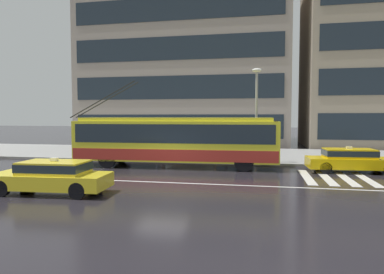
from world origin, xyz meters
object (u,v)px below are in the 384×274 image
at_px(pedestrian_waiting_by_pole, 163,143).
at_px(street_lamp, 256,106).
at_px(taxi_oncoming_near, 52,176).
at_px(pedestrian_approaching_curb, 216,145).
at_px(trolleybus, 176,140).
at_px(bus_shelter, 187,128).
at_px(pedestrian_walking_past, 225,134).
at_px(taxi_ahead_of_bus, 351,159).
at_px(pedestrian_at_shelter, 129,134).

xyz_separation_m(pedestrian_waiting_by_pole, street_lamp, (6.44, -1.43, 2.48)).
height_order(taxi_oncoming_near, pedestrian_approaching_curb, pedestrian_approaching_curb).
xyz_separation_m(trolleybus, taxi_oncoming_near, (-3.02, -7.79, -0.90)).
bearing_deg(bus_shelter, pedestrian_walking_past, 0.62).
distance_m(trolleybus, taxi_ahead_of_bus, 9.71).
relative_size(bus_shelter, street_lamp, 0.71).
bearing_deg(street_lamp, taxi_oncoming_near, -127.88).
bearing_deg(pedestrian_at_shelter, taxi_oncoming_near, -84.28).
bearing_deg(street_lamp, pedestrian_waiting_by_pole, 167.48).
bearing_deg(pedestrian_approaching_curb, pedestrian_walking_past, 65.41).
distance_m(trolleybus, pedestrian_approaching_curb, 3.32).
bearing_deg(trolleybus, taxi_oncoming_near, -111.20).
xyz_separation_m(pedestrian_at_shelter, pedestrian_approaching_curb, (6.14, -0.47, -0.61)).
relative_size(pedestrian_walking_past, pedestrian_waiting_by_pole, 1.18).
distance_m(trolleybus, bus_shelter, 3.76).
distance_m(taxi_ahead_of_bus, street_lamp, 6.21).
height_order(taxi_ahead_of_bus, pedestrian_waiting_by_pole, pedestrian_waiting_by_pole).
height_order(pedestrian_waiting_by_pole, street_lamp, street_lamp).
relative_size(trolleybus, taxi_oncoming_near, 2.69).
distance_m(pedestrian_approaching_curb, pedestrian_walking_past, 1.44).
bearing_deg(taxi_oncoming_near, pedestrian_approaching_curb, 64.06).
height_order(trolleybus, taxi_oncoming_near, trolleybus).
relative_size(pedestrian_at_shelter, pedestrian_waiting_by_pole, 1.15).
bearing_deg(pedestrian_approaching_curb, street_lamp, -11.48).
bearing_deg(pedestrian_at_shelter, trolleybus, -36.67).
height_order(pedestrian_walking_past, street_lamp, street_lamp).
height_order(pedestrian_at_shelter, street_lamp, street_lamp).
bearing_deg(pedestrian_approaching_curb, taxi_ahead_of_bus, -19.31).
relative_size(trolleybus, street_lamp, 2.14).
xyz_separation_m(taxi_oncoming_near, pedestrian_waiting_by_pole, (1.22, 11.28, 0.45)).
distance_m(trolleybus, pedestrian_at_shelter, 5.13).
relative_size(bus_shelter, pedestrian_approaching_curb, 2.44).
xyz_separation_m(pedestrian_at_shelter, pedestrian_waiting_by_pole, (2.30, 0.43, -0.60)).
xyz_separation_m(taxi_oncoming_near, pedestrian_approaching_curb, (5.05, 10.38, 0.44)).
xyz_separation_m(taxi_ahead_of_bus, pedestrian_approaching_curb, (-7.64, 2.68, 0.44)).
distance_m(taxi_ahead_of_bus, pedestrian_approaching_curb, 8.11).
xyz_separation_m(trolleybus, taxi_ahead_of_bus, (9.67, -0.09, -0.90)).
relative_size(taxi_oncoming_near, pedestrian_waiting_by_pole, 2.71).
xyz_separation_m(pedestrian_approaching_curb, street_lamp, (2.61, -0.53, 2.49)).
bearing_deg(taxi_oncoming_near, taxi_ahead_of_bus, 31.24).
bearing_deg(pedestrian_walking_past, taxi_ahead_of_bus, -28.36).
relative_size(trolleybus, pedestrian_waiting_by_pole, 7.28).
bearing_deg(street_lamp, trolleybus, -156.10).
relative_size(taxi_ahead_of_bus, bus_shelter, 1.15).
xyz_separation_m(taxi_ahead_of_bus, pedestrian_at_shelter, (-13.78, 3.15, 1.05)).
xyz_separation_m(pedestrian_at_shelter, pedestrian_walking_past, (6.67, 0.69, 0.05)).
bearing_deg(pedestrian_walking_past, street_lamp, -39.13).
relative_size(trolleybus, pedestrian_at_shelter, 6.34).
bearing_deg(street_lamp, pedestrian_at_shelter, 173.45).
height_order(bus_shelter, pedestrian_waiting_by_pole, bus_shelter).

